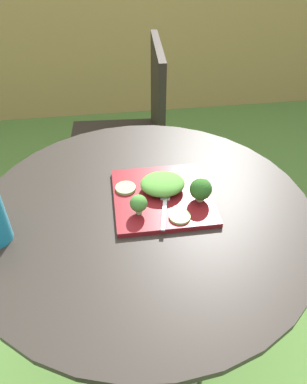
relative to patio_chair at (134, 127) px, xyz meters
name	(u,v)px	position (x,y,z in m)	size (l,w,h in m)	color
ground_plane	(147,353)	(-0.05, -0.82, -0.53)	(12.00, 12.00, 0.00)	#4C7533
patio_table	(146,278)	(-0.05, -0.82, -0.05)	(0.87, 0.87, 0.75)	#28231E
patio_chair	(134,127)	(0.00, 0.00, 0.00)	(0.47, 0.47, 0.90)	black
salad_plate	(162,197)	(0.00, -0.79, 0.23)	(0.25, 0.25, 0.01)	maroon
fork	(165,204)	(0.00, -0.83, 0.24)	(0.05, 0.15, 0.00)	silver
lettuce_mound	(163,184)	(0.01, -0.77, 0.26)	(0.12, 0.10, 0.04)	#519338
broccoli_floret_0	(139,204)	(-0.06, -0.85, 0.27)	(0.04, 0.04, 0.05)	#99B770
broccoli_floret_1	(200,189)	(0.10, -0.82, 0.28)	(0.06, 0.06, 0.06)	#99B770
cucumber_slice_0	(126,188)	(-0.09, -0.75, 0.25)	(0.05, 0.05, 0.01)	#8EB766
cucumber_slice_1	(180,217)	(0.03, -0.88, 0.24)	(0.05, 0.05, 0.01)	#8EB766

